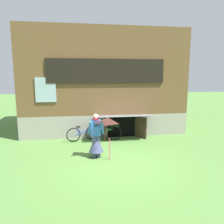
{
  "coord_description": "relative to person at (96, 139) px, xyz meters",
  "views": [
    {
      "loc": [
        -1.21,
        -6.89,
        2.93
      ],
      "look_at": [
        0.02,
        1.4,
        1.51
      ],
      "focal_mm": 34.12,
      "sensor_mm": 36.0,
      "label": 1
    }
  ],
  "objects": [
    {
      "name": "ground_plane",
      "position": [
        0.69,
        -0.5,
        -0.68
      ],
      "size": [
        60.0,
        60.0,
        0.0
      ],
      "primitive_type": "plane",
      "color": "#56843D"
    },
    {
      "name": "log_house",
      "position": [
        0.69,
        4.79,
        1.92
      ],
      "size": [
        8.12,
        5.7,
        5.2
      ],
      "color": "#9E998E",
      "rests_on": "ground_plane"
    },
    {
      "name": "person",
      "position": [
        0.0,
        0.0,
        0.0
      ],
      "size": [
        0.61,
        0.52,
        1.61
      ],
      "rotation": [
        0.0,
        0.0,
        -0.15
      ],
      "color": "#474C75",
      "rests_on": "ground_plane"
    },
    {
      "name": "bicycle_blue",
      "position": [
        -0.45,
        2.09,
        -0.34
      ],
      "size": [
        1.48,
        0.47,
        0.7
      ],
      "rotation": [
        0.0,
        0.0,
        0.28
      ],
      "color": "black",
      "rests_on": "ground_plane"
    },
    {
      "name": "kite",
      "position": [
        0.36,
        -0.52,
        0.54
      ],
      "size": [
        0.77,
        0.86,
        1.45
      ],
      "color": "#E54C7F",
      "rests_on": "ground_plane"
    },
    {
      "name": "bicycle_green",
      "position": [
        0.54,
        2.07,
        -0.33
      ],
      "size": [
        1.57,
        0.24,
        0.72
      ],
      "rotation": [
        0.0,
        0.0,
        -0.13
      ],
      "color": "black",
      "rests_on": "ground_plane"
    }
  ]
}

